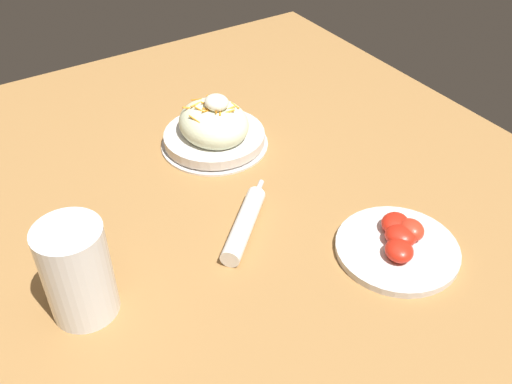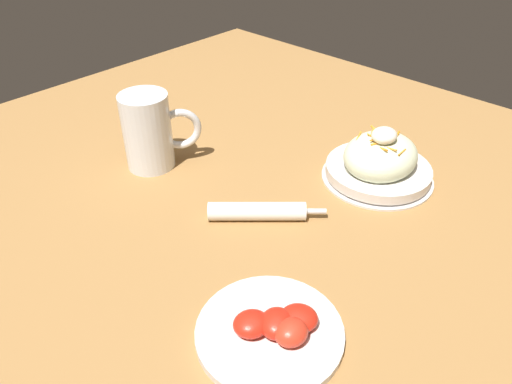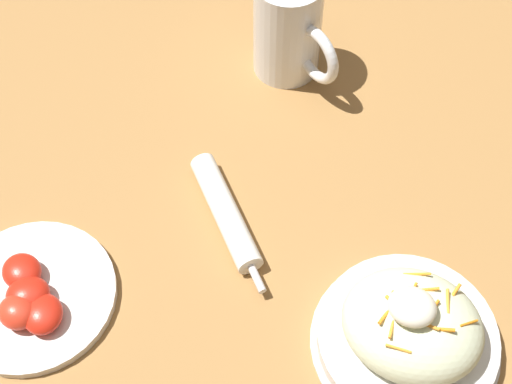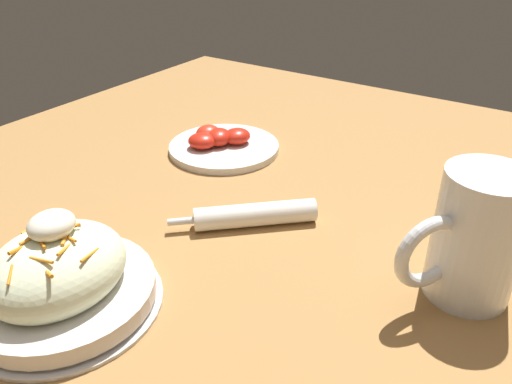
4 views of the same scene
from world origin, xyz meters
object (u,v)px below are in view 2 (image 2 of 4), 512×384
Objects in this scene: salad_plate at (379,162)px; beer_mug at (150,136)px; napkin_roll at (258,211)px; tomato_plate at (273,330)px.

beer_mug is at bearing -53.61° from salad_plate.
napkin_roll is at bearing -18.52° from salad_plate.
salad_plate is 0.27m from napkin_roll.
salad_plate reaches higher than napkin_roll.
tomato_plate is at bearing 13.44° from salad_plate.
salad_plate is 1.41× the size of beer_mug.
salad_plate is at bearing 126.39° from beer_mug.
napkin_roll is at bearing 93.06° from beer_mug.
beer_mug reaches higher than tomato_plate.
tomato_plate is (0.17, 0.19, -0.00)m from napkin_roll.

